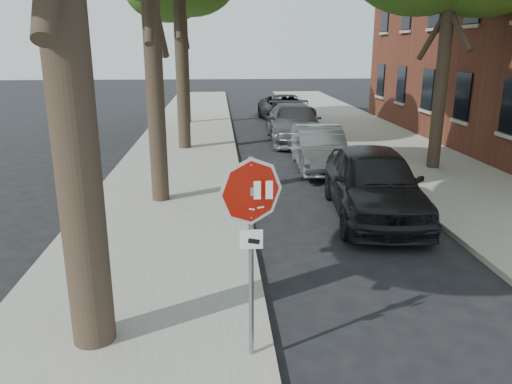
% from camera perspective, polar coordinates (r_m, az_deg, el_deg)
% --- Properties ---
extents(ground, '(120.00, 120.00, 0.00)m').
position_cam_1_polar(ground, '(6.94, 5.56, -18.44)').
color(ground, black).
rests_on(ground, ground).
extents(sidewalk_left, '(4.00, 55.00, 0.12)m').
position_cam_1_polar(sidewalk_left, '(18.09, -8.81, 3.65)').
color(sidewalk_left, gray).
rests_on(sidewalk_left, ground).
extents(sidewalk_right, '(4.00, 55.00, 0.12)m').
position_cam_1_polar(sidewalk_right, '(19.37, 17.19, 3.95)').
color(sidewalk_right, gray).
rests_on(sidewalk_right, ground).
extents(curb_left, '(0.12, 55.00, 0.13)m').
position_cam_1_polar(curb_left, '(18.04, -2.29, 3.82)').
color(curb_left, '#9E9384').
rests_on(curb_left, ground).
extents(curb_right, '(0.12, 55.00, 0.13)m').
position_cam_1_polar(curb_right, '(18.72, 11.33, 3.97)').
color(curb_right, '#9E9384').
rests_on(curb_right, ground).
extents(stop_sign, '(0.76, 0.34, 2.61)m').
position_cam_1_polar(stop_sign, '(5.94, -0.56, -3.34)').
color(stop_sign, gray).
rests_on(stop_sign, sidewalk_left).
extents(car_a, '(2.46, 5.11, 1.68)m').
position_cam_1_polar(car_a, '(12.20, 13.30, 1.08)').
color(car_a, black).
rests_on(car_a, ground).
extents(car_b, '(1.67, 4.34, 1.41)m').
position_cam_1_polar(car_b, '(16.78, 7.23, 4.99)').
color(car_b, gray).
rests_on(car_b, ground).
extents(car_c, '(2.40, 5.48, 1.57)m').
position_cam_1_polar(car_c, '(21.75, 4.37, 7.84)').
color(car_c, '#515256').
rests_on(car_c, ground).
extents(car_d, '(2.77, 5.42, 1.47)m').
position_cam_1_polar(car_d, '(27.34, 3.44, 9.47)').
color(car_d, black).
rests_on(car_d, ground).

